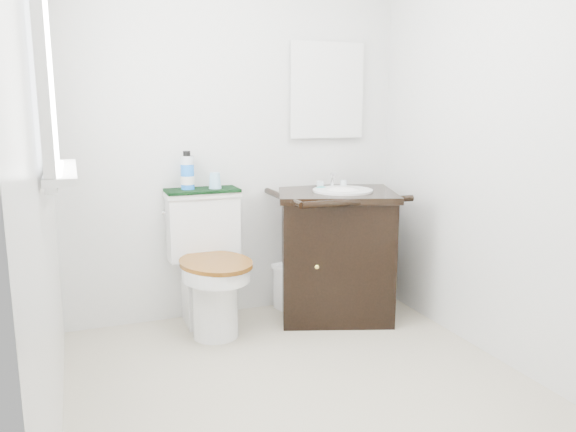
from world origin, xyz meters
TOP-DOWN VIEW (x-y plane):
  - floor at (0.00, 0.00)m, footprint 2.40×2.40m
  - wall_back at (0.00, 1.20)m, footprint 2.40×0.00m
  - wall_front at (0.00, -1.20)m, footprint 2.40×0.00m
  - wall_left at (-1.10, 0.00)m, footprint 0.00×2.40m
  - wall_right at (1.10, 0.00)m, footprint 0.00×2.40m
  - window at (-1.07, 0.25)m, footprint 0.02×0.70m
  - mirror at (0.62, 1.18)m, footprint 0.50×0.02m
  - toilet at (-0.25, 0.97)m, footprint 0.47×0.67m
  - vanity at (0.57, 0.90)m, footprint 0.89×0.82m
  - trash_bin at (0.34, 1.10)m, footprint 0.25×0.22m
  - towel at (-0.25, 1.09)m, footprint 0.44×0.22m
  - mouthwash_bottle at (-0.34, 1.10)m, footprint 0.08×0.08m
  - cup at (-0.18, 1.08)m, footprint 0.08×0.08m
  - soap_bar at (0.51, 1.01)m, footprint 0.08×0.05m

SIDE VIEW (x-z plane):
  - floor at x=0.00m, z-range 0.00..0.00m
  - trash_bin at x=0.34m, z-range 0.00..0.31m
  - toilet at x=-0.25m, z-range -0.05..0.78m
  - vanity at x=0.57m, z-range -0.03..0.89m
  - soap_bar at x=0.51m, z-range 0.82..0.84m
  - towel at x=-0.25m, z-range 0.83..0.85m
  - cup at x=-0.18m, z-range 0.85..0.95m
  - mouthwash_bottle at x=-0.34m, z-range 0.84..1.07m
  - wall_back at x=0.00m, z-range 0.00..2.40m
  - wall_front at x=0.00m, z-range 0.00..2.40m
  - wall_left at x=-1.10m, z-range 0.00..2.40m
  - wall_right at x=1.10m, z-range 0.00..2.40m
  - mirror at x=0.62m, z-range 1.15..1.75m
  - window at x=-1.07m, z-range 1.10..2.00m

